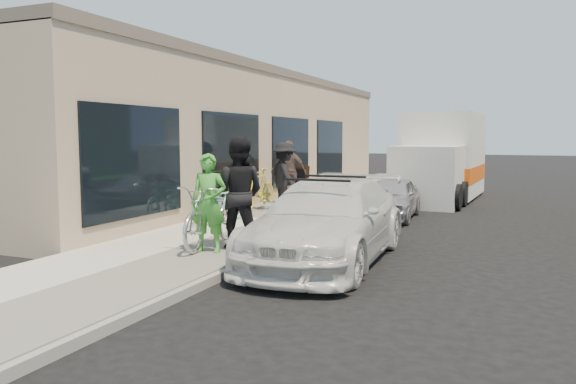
% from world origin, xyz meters
% --- Properties ---
extents(ground, '(120.00, 120.00, 0.00)m').
position_xyz_m(ground, '(0.00, 0.00, 0.00)').
color(ground, black).
rests_on(ground, ground).
extents(sidewalk, '(3.00, 34.00, 0.15)m').
position_xyz_m(sidewalk, '(-2.00, 3.00, 0.07)').
color(sidewalk, beige).
rests_on(sidewalk, ground).
extents(curb, '(0.12, 34.00, 0.13)m').
position_xyz_m(curb, '(-0.45, 3.00, 0.07)').
color(curb, gray).
rests_on(curb, ground).
extents(storefront, '(3.60, 20.00, 4.22)m').
position_xyz_m(storefront, '(-5.24, 7.99, 2.12)').
color(storefront, tan).
rests_on(storefront, ground).
extents(bike_rack, '(0.24, 0.61, 0.90)m').
position_xyz_m(bike_rack, '(-3.05, 2.80, 0.69)').
color(bike_rack, black).
rests_on(bike_rack, sidewalk).
extents(sandwich_board, '(0.65, 0.66, 0.94)m').
position_xyz_m(sandwich_board, '(-3.37, 8.47, 0.63)').
color(sandwich_board, black).
rests_on(sandwich_board, sidewalk).
extents(sedan_white, '(2.09, 4.81, 1.42)m').
position_xyz_m(sedan_white, '(0.59, -0.21, 0.69)').
color(sedan_white, silver).
rests_on(sedan_white, ground).
extents(sedan_silver, '(1.40, 3.16, 1.06)m').
position_xyz_m(sedan_silver, '(0.47, 5.15, 0.53)').
color(sedan_silver, '#ABABB0').
rests_on(sedan_silver, ground).
extents(moving_truck, '(2.44, 5.92, 2.86)m').
position_xyz_m(moving_truck, '(1.04, 10.15, 1.27)').
color(moving_truck, silver).
rests_on(moving_truck, ground).
extents(tandem_bike, '(0.96, 2.17, 1.10)m').
position_xyz_m(tandem_bike, '(-1.48, -0.49, 0.70)').
color(tandem_bike, '#B8B8BB').
rests_on(tandem_bike, sidewalk).
extents(woman_rider, '(0.68, 0.53, 1.66)m').
position_xyz_m(woman_rider, '(-1.27, -0.93, 0.98)').
color(woman_rider, green).
rests_on(woman_rider, sidewalk).
extents(man_standing, '(1.06, 0.89, 1.94)m').
position_xyz_m(man_standing, '(-0.95, -0.49, 1.12)').
color(man_standing, black).
rests_on(man_standing, sidewalk).
extents(cruiser_bike_a, '(0.72, 1.73, 1.01)m').
position_xyz_m(cruiser_bike_a, '(-3.15, 2.29, 0.65)').
color(cruiser_bike_a, '#99E5CE').
rests_on(cruiser_bike_a, sidewalk).
extents(cruiser_bike_b, '(0.89, 1.84, 0.92)m').
position_xyz_m(cruiser_bike_b, '(-2.70, 1.92, 0.61)').
color(cruiser_bike_b, '#99E5CE').
rests_on(cruiser_bike_b, sidewalk).
extents(cruiser_bike_c, '(0.55, 1.84, 1.10)m').
position_xyz_m(cruiser_bike_c, '(-2.88, 4.30, 0.70)').
color(cruiser_bike_c, gold).
rests_on(cruiser_bike_c, sidewalk).
extents(bystander_a, '(1.30, 1.28, 1.80)m').
position_xyz_m(bystander_a, '(-2.22, 4.48, 1.05)').
color(bystander_a, black).
rests_on(bystander_a, sidewalk).
extents(bystander_b, '(1.10, 0.53, 1.83)m').
position_xyz_m(bystander_b, '(-2.72, 5.96, 1.06)').
color(bystander_b, brown).
rests_on(bystander_b, sidewalk).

